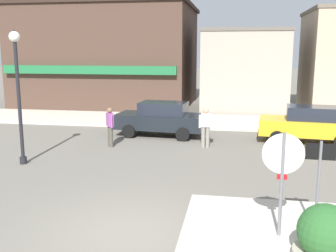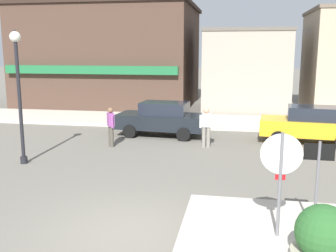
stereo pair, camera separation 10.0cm
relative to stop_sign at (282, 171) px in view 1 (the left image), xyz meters
The scene contains 12 objects.
ground_plane 3.50m from the stop_sign, behind, with size 160.00×160.00×0.00m, color #6B665B.
kerb_far 13.68m from the stop_sign, 103.39° to the left, with size 80.00×4.00×0.15m, color beige.
stop_sign is the anchor object (origin of this frame).
one_way_sign 0.81m from the stop_sign, 18.12° to the left, with size 0.60×0.06×2.10m.
planter 1.50m from the stop_sign, 53.94° to the right, with size 1.10×1.10×1.23m.
lamp_post 9.34m from the stop_sign, 151.93° to the left, with size 0.36×0.36×4.54m.
parked_car_nearest 10.56m from the stop_sign, 113.90° to the left, with size 4.13×2.14×1.56m.
parked_car_second 9.62m from the stop_sign, 76.98° to the left, with size 4.15×2.18×1.56m.
pedestrian_crossing_near 8.07m from the stop_sign, 105.15° to the left, with size 0.56×0.27×1.61m.
pedestrian_crossing_far 9.36m from the stop_sign, 129.35° to the left, with size 0.38×0.51×1.61m.
building_corner_shop 22.06m from the stop_sign, 116.61° to the left, with size 11.86×9.34×6.92m.
building_storefront_left_near 18.18m from the stop_sign, 91.41° to the left, with size 5.32×5.41×5.16m.
Camera 1 is at (2.17, -7.60, 3.88)m, focal length 42.00 mm.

